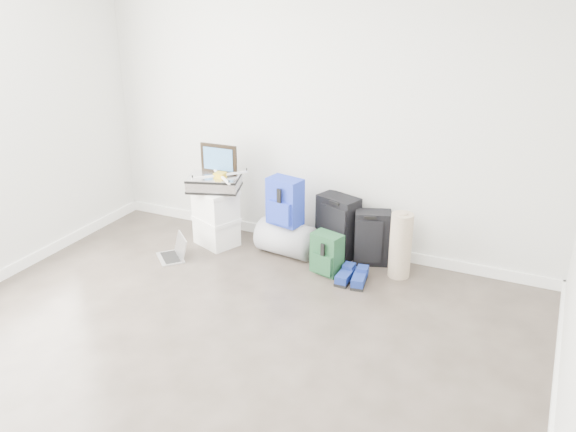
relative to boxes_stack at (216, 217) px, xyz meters
The scene contains 14 objects.
ground 2.29m from the boxes_stack, 66.20° to the right, with size 5.00×5.00×0.00m, color #332D25.
room_envelope 2.68m from the boxes_stack, 66.01° to the right, with size 4.52×5.02×2.71m.
boxes_stack is the anchor object (origin of this frame).
briefcase 0.35m from the boxes_stack, behind, with size 0.48×0.35×0.14m, color #B2B2B7.
painting 0.57m from the boxes_stack, 90.00° to the left, with size 0.38×0.04×0.28m.
drone 0.45m from the boxes_stack, 14.04° to the right, with size 0.42×0.42×0.05m.
duffel_bag 0.73m from the boxes_stack, ahead, with size 0.33×0.33×0.53m, color gray.
blue_backpack 0.76m from the boxes_stack, ahead, with size 0.35×0.28×0.44m.
large_suitcase 1.19m from the boxes_stack, 12.76° to the left, with size 0.43×0.35×0.59m.
green_backpack 1.22m from the boxes_stack, ahead, with size 0.30×0.26×0.38m.
carry_on 1.53m from the boxes_stack, ahead, with size 0.37×0.30×0.51m.
shoes 1.52m from the boxes_stack, ahead, with size 0.26×0.30×0.09m.
rolled_rug 1.82m from the boxes_stack, ahead, with size 0.19×0.19×0.59m, color gray.
laptop 0.54m from the boxes_stack, 114.29° to the right, with size 0.37×0.37×0.22m.
Camera 1 is at (2.03, -2.60, 2.55)m, focal length 38.00 mm.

